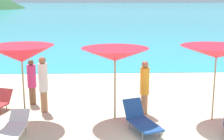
# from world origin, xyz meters

# --- Properties ---
(ground_plane) EXTENTS (50.00, 100.00, 0.30)m
(ground_plane) POSITION_xyz_m (0.00, 10.00, -0.15)
(ground_plane) COLOR beige
(ocean_water) EXTENTS (650.00, 440.00, 0.02)m
(ocean_water) POSITION_xyz_m (0.00, 229.28, 0.01)
(ocean_water) COLOR #38B7CC
(ocean_water) RESTS_ON ground_plane
(umbrella_1) EXTENTS (1.98, 1.98, 2.37)m
(umbrella_1) POSITION_xyz_m (-4.25, 2.70, 2.12)
(umbrella_1) COLOR #9E7F59
(umbrella_1) RESTS_ON ground_plane
(umbrella_2) EXTENTS (2.28, 2.28, 2.26)m
(umbrella_2) POSITION_xyz_m (-1.47, 2.81, 2.06)
(umbrella_2) COLOR #9E7F59
(umbrella_2) RESTS_ON ground_plane
(umbrella_3) EXTENTS (2.37, 2.37, 2.34)m
(umbrella_3) POSITION_xyz_m (1.57, 2.59, 2.15)
(umbrella_3) COLOR #9E7F59
(umbrella_3) RESTS_ON ground_plane
(lounge_chair_0) EXTENTS (1.07, 1.61, 0.79)m
(lounge_chair_0) POSITION_xyz_m (-0.76, 1.85, 0.34)
(lounge_chair_0) COLOR #1E478C
(lounge_chair_0) RESTS_ON ground_plane
(lounge_chair_5) EXTENTS (0.58, 1.64, 0.56)m
(lounge_chair_5) POSITION_xyz_m (-4.27, 1.49, 0.29)
(lounge_chair_5) COLOR white
(lounge_chair_5) RESTS_ON ground_plane
(beachgoer_0) EXTENTS (0.31, 0.31, 1.64)m
(beachgoer_0) POSITION_xyz_m (-4.36, 4.39, 0.87)
(beachgoer_0) COLOR brown
(beachgoer_0) RESTS_ON ground_plane
(beachgoer_2) EXTENTS (0.31, 0.31, 1.88)m
(beachgoer_2) POSITION_xyz_m (-3.81, 3.55, 1.02)
(beachgoer_2) COLOR #A3704C
(beachgoer_2) RESTS_ON ground_plane
(beachgoer_3) EXTENTS (0.30, 0.30, 1.77)m
(beachgoer_3) POSITION_xyz_m (-0.48, 3.23, 0.95)
(beachgoer_3) COLOR #A3704C
(beachgoer_3) RESTS_ON ground_plane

